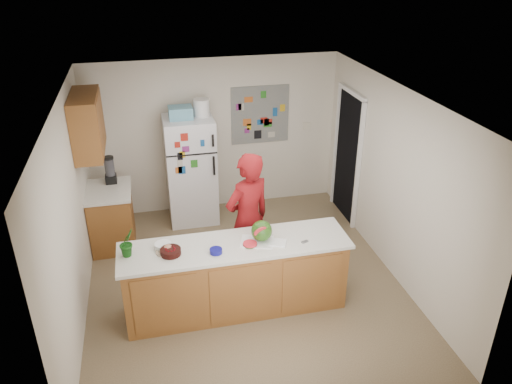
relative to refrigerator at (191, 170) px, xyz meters
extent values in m
cube|color=brown|center=(0.45, -1.88, -0.86)|extent=(4.00, 4.50, 0.02)
cube|color=beige|center=(0.45, 0.38, 0.40)|extent=(4.00, 0.02, 2.50)
cube|color=beige|center=(-1.56, -1.88, 0.40)|extent=(0.02, 4.50, 2.50)
cube|color=beige|center=(2.46, -1.88, 0.40)|extent=(0.02, 4.50, 2.50)
cube|color=white|center=(0.45, -1.88, 1.66)|extent=(4.00, 4.50, 0.02)
cube|color=black|center=(2.44, -0.43, 0.17)|extent=(0.03, 0.85, 2.04)
cube|color=brown|center=(0.25, -2.38, -0.41)|extent=(2.60, 0.62, 0.88)
cube|color=silver|center=(0.25, -2.38, 0.05)|extent=(2.68, 0.70, 0.04)
cube|color=brown|center=(-1.24, -0.53, -0.42)|extent=(0.60, 0.80, 0.86)
cube|color=silver|center=(-1.24, -0.53, 0.03)|extent=(0.64, 0.84, 0.04)
cube|color=brown|center=(-1.37, -0.58, 1.05)|extent=(0.35, 1.00, 0.80)
cube|color=silver|center=(0.00, 0.00, 0.00)|extent=(0.75, 0.70, 1.70)
cube|color=#5999B2|center=(-0.10, 0.00, 0.94)|extent=(0.35, 0.28, 0.18)
cube|color=slate|center=(1.20, 0.36, 0.70)|extent=(0.95, 0.01, 0.95)
imported|color=maroon|center=(0.52, -1.83, 0.05)|extent=(0.78, 0.67, 1.81)
cylinder|color=black|center=(-1.19, -0.30, 0.24)|extent=(0.14, 0.14, 0.38)
cube|color=silver|center=(0.51, -2.39, 0.08)|extent=(0.44, 0.38, 0.01)
sphere|color=#225814|center=(0.57, -2.37, 0.20)|extent=(0.24, 0.24, 0.24)
cylinder|color=red|center=(0.41, -2.44, 0.09)|extent=(0.16, 0.16, 0.02)
cylinder|color=black|center=(-0.49, -2.42, 0.11)|extent=(0.29, 0.29, 0.07)
cylinder|color=silver|center=(-0.56, -2.27, 0.10)|extent=(0.19, 0.19, 0.06)
cylinder|color=navy|center=(0.01, -2.51, 0.10)|extent=(0.17, 0.17, 0.05)
cylinder|color=beige|center=(-0.52, -2.36, 0.08)|extent=(0.33, 0.33, 0.02)
cube|color=silver|center=(0.73, -2.47, 0.08)|extent=(0.24, 0.23, 0.02)
cube|color=gray|center=(1.05, -2.52, 0.08)|extent=(0.09, 0.06, 0.01)
imported|color=#194314|center=(-0.95, -2.33, 0.23)|extent=(0.23, 0.23, 0.33)
camera|label=1|loc=(-0.61, -7.19, 3.18)|focal=35.00mm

